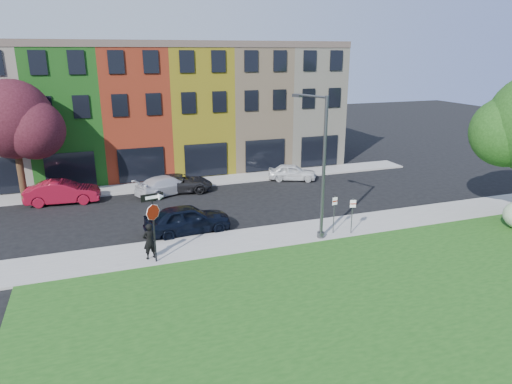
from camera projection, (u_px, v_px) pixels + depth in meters
name	position (u px, v px, depth m)	size (l,w,h in m)	color
ground	(286.00, 262.00, 21.96)	(120.00, 120.00, 0.00)	black
sidewalk_near	(298.00, 233.00, 25.28)	(40.00, 3.00, 0.12)	gray
sidewalk_far	(171.00, 185.00, 34.49)	(40.00, 2.40, 0.12)	gray
rowhouse_block	(162.00, 109.00, 38.76)	(30.00, 10.12, 10.00)	beige
stop_sign	(153.00, 214.00, 21.02)	(1.04, 0.24, 3.39)	black
man	(149.00, 241.00, 21.81)	(0.75, 0.60, 1.79)	black
sedan_near	(188.00, 219.00, 25.27)	(4.86, 2.21, 1.62)	black
parked_car_red	(63.00, 192.00, 30.26)	(4.81, 2.05, 1.54)	maroon
parked_car_silver	(167.00, 185.00, 32.22)	(4.98, 3.64, 1.34)	silver
parked_car_dark	(180.00, 183.00, 32.79)	(4.91, 2.86, 1.28)	black
parked_car_white	(292.00, 172.00, 35.78)	(4.03, 2.83, 1.27)	white
street_lamp	(321.00, 168.00, 23.61)	(1.10, 2.48, 7.52)	#494B4E
parking_sign_a	(334.00, 210.00, 24.77)	(0.32, 0.11, 2.15)	#494B4E
parking_sign_b	(352.00, 212.00, 24.75)	(0.31, 0.14, 1.99)	#494B4E
tree_purple	(15.00, 121.00, 29.08)	(6.03, 5.28, 7.98)	black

